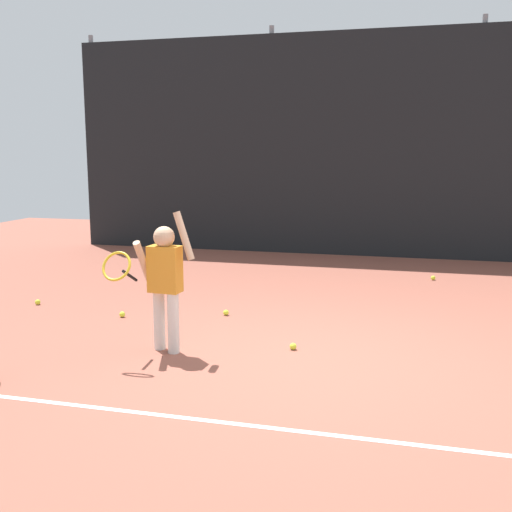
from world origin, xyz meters
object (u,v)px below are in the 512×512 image
at_px(tennis_ball_2, 433,278).
at_px(tennis_ball_4, 226,313).
at_px(tennis_ball_3, 122,314).
at_px(tennis_player, 163,277).
at_px(tennis_ball_0, 38,302).
at_px(tennis_ball_1, 293,346).

bearing_deg(tennis_ball_2, tennis_ball_4, -132.07).
relative_size(tennis_ball_2, tennis_ball_3, 1.00).
height_order(tennis_player, tennis_ball_2, tennis_player).
bearing_deg(tennis_ball_3, tennis_ball_0, 168.55).
xyz_separation_m(tennis_ball_0, tennis_ball_2, (4.83, 2.78, 0.00)).
height_order(tennis_player, tennis_ball_4, tennis_player).
bearing_deg(tennis_ball_1, tennis_ball_4, 134.35).
distance_m(tennis_player, tennis_ball_4, 1.55).
relative_size(tennis_ball_0, tennis_ball_1, 1.00).
bearing_deg(tennis_ball_2, tennis_player, -122.61).
bearing_deg(tennis_ball_2, tennis_ball_0, -150.10).
relative_size(tennis_ball_0, tennis_ball_3, 1.00).
bearing_deg(tennis_player, tennis_ball_1, 20.90).
distance_m(tennis_player, tennis_ball_2, 4.84).
bearing_deg(tennis_ball_0, tennis_ball_2, 29.90).
xyz_separation_m(tennis_ball_2, tennis_ball_4, (-2.40, -2.66, 0.00)).
relative_size(tennis_player, tennis_ball_0, 20.46).
bearing_deg(tennis_ball_3, tennis_player, -46.20).
xyz_separation_m(tennis_ball_1, tennis_ball_2, (1.40, 3.68, 0.00)).
relative_size(tennis_ball_3, tennis_ball_4, 1.00).
bearing_deg(tennis_ball_2, tennis_ball_1, -110.83).
xyz_separation_m(tennis_ball_2, tennis_ball_3, (-3.54, -3.04, 0.00)).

